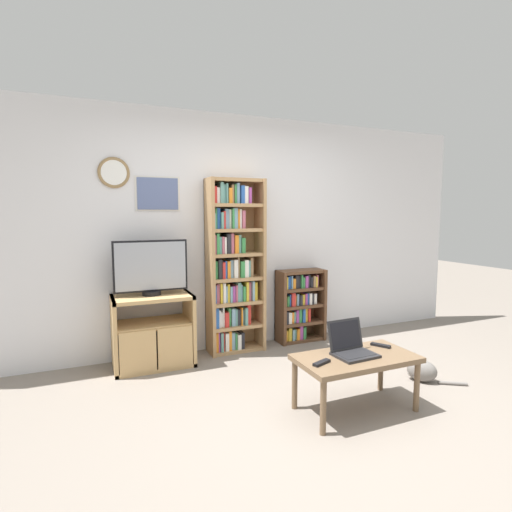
{
  "coord_description": "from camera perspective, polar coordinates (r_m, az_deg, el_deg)",
  "views": [
    {
      "loc": [
        -1.54,
        -2.38,
        1.52
      ],
      "look_at": [
        -0.09,
        1.01,
        1.13
      ],
      "focal_mm": 28.0,
      "sensor_mm": 36.0,
      "label": 1
    }
  ],
  "objects": [
    {
      "name": "wall_back",
      "position": [
        4.52,
        -3.27,
        3.37
      ],
      "size": [
        6.24,
        0.09,
        2.6
      ],
      "color": "silver",
      "rests_on": "ground_plane"
    },
    {
      "name": "coffee_table",
      "position": [
        3.27,
        14.09,
        -14.51
      ],
      "size": [
        0.93,
        0.49,
        0.43
      ],
      "color": "brown",
      "rests_on": "ground_plane"
    },
    {
      "name": "remote_near_laptop",
      "position": [
        3.04,
        9.34,
        -14.79
      ],
      "size": [
        0.17,
        0.1,
        0.02
      ],
      "rotation": [
        0.0,
        0.0,
        1.93
      ],
      "color": "black",
      "rests_on": "coffee_table"
    },
    {
      "name": "television",
      "position": [
        4.05,
        -14.8,
        -1.59
      ],
      "size": [
        0.71,
        0.18,
        0.54
      ],
      "color": "black",
      "rests_on": "tv_stand"
    },
    {
      "name": "cat",
      "position": [
        4.06,
        22.47,
        -14.75
      ],
      "size": [
        0.45,
        0.41,
        0.25
      ],
      "rotation": [
        0.0,
        0.0,
        0.63
      ],
      "color": "slate",
      "rests_on": "ground_plane"
    },
    {
      "name": "remote_far_from_laptop",
      "position": [
        3.51,
        17.37,
        -12.08
      ],
      "size": [
        0.12,
        0.16,
        0.02
      ],
      "rotation": [
        0.0,
        0.0,
        3.69
      ],
      "color": "black",
      "rests_on": "coffee_table"
    },
    {
      "name": "bookshelf_short",
      "position": [
        4.82,
        6.07,
        -6.97
      ],
      "size": [
        0.57,
        0.25,
        0.85
      ],
      "color": "brown",
      "rests_on": "ground_plane"
    },
    {
      "name": "laptop",
      "position": [
        3.25,
        13.41,
        -12.43
      ],
      "size": [
        0.33,
        0.3,
        0.26
      ],
      "rotation": [
        0.0,
        0.0,
        0.06
      ],
      "color": "#232326",
      "rests_on": "coffee_table"
    },
    {
      "name": "tv_stand",
      "position": [
        4.15,
        -14.45,
        -10.32
      ],
      "size": [
        0.77,
        0.46,
        0.72
      ],
      "color": "tan",
      "rests_on": "ground_plane"
    },
    {
      "name": "ground_plane",
      "position": [
        3.22,
        9.32,
        -22.14
      ],
      "size": [
        18.0,
        18.0,
        0.0
      ],
      "primitive_type": "plane",
      "color": "gray"
    },
    {
      "name": "bookshelf_tall",
      "position": [
        4.37,
        -3.41,
        -1.68
      ],
      "size": [
        0.61,
        0.29,
        1.89
      ],
      "color": "tan",
      "rests_on": "ground_plane"
    }
  ]
}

